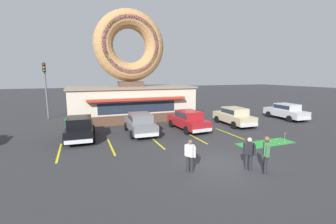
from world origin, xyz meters
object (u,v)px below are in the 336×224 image
object	(u,v)px
traffic_light_pole	(45,83)
putting_flag_pin	(285,134)
golf_ball	(261,142)
pedestrian_hooded_kid	(249,152)
car_silver	(286,111)
car_red	(188,119)
pedestrian_leather_jacket_man	(190,154)
car_black	(80,127)
car_champagne	(234,115)
car_grey	(140,123)
pedestrian_blue_sweater_man	(266,153)
trash_bin	(68,123)

from	to	relation	value
traffic_light_pole	putting_flag_pin	bearing A→B (deg)	-42.40
golf_ball	putting_flag_pin	distance (m)	2.06
pedestrian_hooded_kid	golf_ball	bearing A→B (deg)	39.56
putting_flag_pin	car_silver	xyz separation A→B (m)	(6.57, 5.74, 0.43)
car_red	pedestrian_leather_jacket_man	bearing A→B (deg)	-115.81
car_black	pedestrian_leather_jacket_man	size ratio (longest dim) A/B	2.99
putting_flag_pin	car_black	xyz separation A→B (m)	(-13.26, 5.56, 0.43)
car_black	pedestrian_leather_jacket_man	world-z (taller)	car_black
car_champagne	pedestrian_hooded_kid	size ratio (longest dim) A/B	2.91
car_red	car_grey	bearing A→B (deg)	176.91
putting_flag_pin	car_red	bearing A→B (deg)	132.78
car_champagne	pedestrian_leather_jacket_man	xyz separation A→B (m)	(-8.32, -7.61, -0.02)
golf_ball	pedestrian_hooded_kid	world-z (taller)	pedestrian_hooded_kid
car_black	pedestrian_blue_sweater_man	distance (m)	12.12
car_silver	pedestrian_blue_sweater_man	distance (m)	15.18
car_silver	traffic_light_pole	size ratio (longest dim) A/B	0.80
car_silver	car_black	world-z (taller)	same
pedestrian_leather_jacket_man	trash_bin	distance (m)	12.75
car_grey	pedestrian_hooded_kid	size ratio (longest dim) A/B	2.90
car_black	traffic_light_pole	distance (m)	10.26
golf_ball	pedestrian_leather_jacket_man	distance (m)	6.93
golf_ball	car_red	size ratio (longest dim) A/B	0.01
car_grey	pedestrian_blue_sweater_man	size ratio (longest dim) A/B	2.62
golf_ball	pedestrian_hooded_kid	size ratio (longest dim) A/B	0.03
car_red	car_silver	world-z (taller)	same
golf_ball	car_grey	size ratio (longest dim) A/B	0.01
car_silver	pedestrian_leather_jacket_man	distance (m)	17.04
pedestrian_blue_sweater_man	car_red	bearing A→B (deg)	86.92
putting_flag_pin	pedestrian_leather_jacket_man	xyz separation A→B (m)	(-8.51, -2.20, 0.41)
car_black	traffic_light_pole	world-z (taller)	traffic_light_pole
putting_flag_pin	golf_ball	bearing A→B (deg)	177.18
car_red	pedestrian_blue_sweater_man	size ratio (longest dim) A/B	2.63
golf_ball	pedestrian_leather_jacket_man	world-z (taller)	pedestrian_leather_jacket_man
putting_flag_pin	car_black	size ratio (longest dim) A/B	0.12
golf_ball	car_silver	bearing A→B (deg)	33.26
car_grey	trash_bin	distance (m)	6.46
car_red	car_black	size ratio (longest dim) A/B	1.00
car_silver	pedestrian_leather_jacket_man	bearing A→B (deg)	-152.26
car_black	traffic_light_pole	bearing A→B (deg)	108.24
putting_flag_pin	car_red	size ratio (longest dim) A/B	0.12
pedestrian_leather_jacket_man	pedestrian_blue_sweater_man	bearing A→B (deg)	-24.56
car_red	pedestrian_leather_jacket_man	xyz separation A→B (m)	(-3.62, -7.48, -0.02)
putting_flag_pin	car_champagne	distance (m)	5.43
car_black	trash_bin	size ratio (longest dim) A/B	4.75
car_grey	pedestrian_hooded_kid	bearing A→B (deg)	-70.07
golf_ball	putting_flag_pin	world-z (taller)	putting_flag_pin
car_black	pedestrian_leather_jacket_man	bearing A→B (deg)	-58.50
car_red	car_black	xyz separation A→B (m)	(-8.37, 0.28, 0.00)
pedestrian_leather_jacket_man	golf_ball	bearing A→B (deg)	19.49
pedestrian_leather_jacket_man	traffic_light_pole	size ratio (longest dim) A/B	0.27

